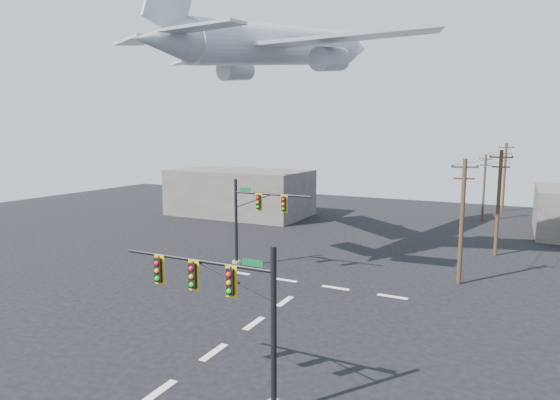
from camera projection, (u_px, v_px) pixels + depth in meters
The scene contains 11 objects.
ground at pixel (214, 352), 23.11m from camera, with size 120.00×120.00×0.00m, color black.
lane_markings at pixel (265, 315), 27.82m from camera, with size 14.00×21.20×0.01m.
signal_mast_near at pixel (232, 313), 18.24m from camera, with size 7.42×0.73×6.61m.
signal_mast_far at pixel (251, 222), 36.86m from camera, with size 6.92×0.79×7.17m.
utility_pole_a at pixel (462, 219), 33.06m from camera, with size 1.77×0.62×9.03m.
utility_pole_b at pixel (498, 201), 41.00m from camera, with size 1.90×0.32×9.37m.
utility_pole_c at pixel (484, 186), 57.86m from camera, with size 1.59×0.79×8.26m.
utility_pole_d at pixel (504, 176), 65.06m from camera, with size 1.98×0.33×9.58m.
power_lines at pixel (492, 158), 48.60m from camera, with size 3.80×37.17×0.40m.
airliner at pixel (281, 46), 39.87m from camera, with size 27.98×29.90×7.84m.
building_left at pixel (240, 192), 62.56m from camera, with size 18.00×10.00×6.00m, color #625D56.
Camera 1 is at (12.76, -18.02, 10.67)m, focal length 30.00 mm.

